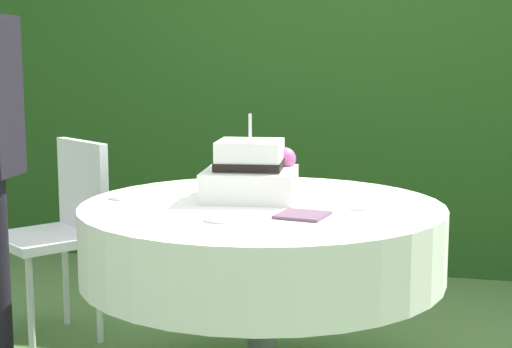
# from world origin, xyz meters

# --- Properties ---
(foliage_hedge) EXTENTS (5.42, 0.45, 2.32)m
(foliage_hedge) POSITION_xyz_m (0.00, 2.05, 1.16)
(foliage_hedge) COLOR #234C19
(foliage_hedge) RESTS_ON ground_plane
(cake_table) EXTENTS (1.31, 1.31, 0.74)m
(cake_table) POSITION_xyz_m (0.00, 0.00, 0.61)
(cake_table) COLOR #4C4C51
(cake_table) RESTS_ON ground_plane
(wedding_cake) EXTENTS (0.37, 0.37, 0.32)m
(wedding_cake) POSITION_xyz_m (-0.06, 0.10, 0.83)
(wedding_cake) COLOR white
(wedding_cake) RESTS_ON cake_table
(serving_plate_near) EXTENTS (0.10, 0.10, 0.01)m
(serving_plate_near) POSITION_xyz_m (-0.53, -0.02, 0.74)
(serving_plate_near) COLOR white
(serving_plate_near) RESTS_ON cake_table
(serving_plate_far) EXTENTS (0.14, 0.14, 0.01)m
(serving_plate_far) POSITION_xyz_m (0.24, 0.30, 0.74)
(serving_plate_far) COLOR white
(serving_plate_far) RESTS_ON cake_table
(serving_plate_left) EXTENTS (0.10, 0.10, 0.01)m
(serving_plate_left) POSITION_xyz_m (0.35, 0.00, 0.74)
(serving_plate_left) COLOR white
(serving_plate_left) RESTS_ON cake_table
(serving_plate_right) EXTENTS (0.10, 0.10, 0.01)m
(serving_plate_right) POSITION_xyz_m (-0.06, -0.32, 0.74)
(serving_plate_right) COLOR white
(serving_plate_right) RESTS_ON cake_table
(napkin_stack) EXTENTS (0.18, 0.18, 0.01)m
(napkin_stack) POSITION_xyz_m (0.18, -0.19, 0.74)
(napkin_stack) COLOR #6B4C60
(napkin_stack) RESTS_ON cake_table
(garden_chair) EXTENTS (0.56, 0.56, 0.89)m
(garden_chair) POSITION_xyz_m (-1.01, 0.43, 0.54)
(garden_chair) COLOR white
(garden_chair) RESTS_ON ground_plane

